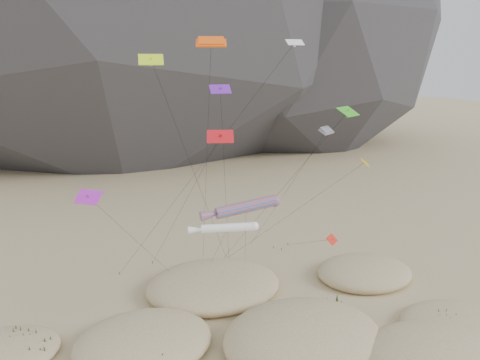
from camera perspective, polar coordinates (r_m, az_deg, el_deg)
name	(u,v)px	position (r m, az deg, el deg)	size (l,w,h in m)	color
dunes	(267,343)	(43.64, 3.35, -19.20)	(50.22, 36.78, 4.30)	#CCB789
dune_grass	(257,343)	(43.35, 2.10, -19.22)	(39.55, 28.57, 1.54)	black
kite_stakes	(220,260)	(60.90, -2.41, -9.68)	(23.25, 5.55, 0.30)	#3F2D1E
rainbow_tube_kite	(243,208)	(43.66, 0.41, -3.38)	(10.01, 14.36, 12.46)	#FB501A
white_tube_kite	(225,228)	(41.04, -1.86, -5.87)	(6.16, 16.34, 11.29)	white
orange_parafoil	(211,45)	(46.90, -3.55, 16.14)	(3.28, 10.96, 27.18)	#F1530C
multi_parafoil	(325,133)	(48.35, 10.31, 5.67)	(2.48, 17.19, 18.48)	#E05217
delta_kites	(253,136)	(43.99, 1.64, 5.41)	(30.00, 19.91, 26.94)	green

